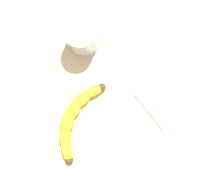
# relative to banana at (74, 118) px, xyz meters

# --- Properties ---
(wooden_tabletop) EXTENTS (1.20, 1.20, 0.03)m
(wooden_tabletop) POSITION_rel_banana_xyz_m (0.01, 0.04, -0.03)
(wooden_tabletop) COLOR #D3AF88
(wooden_tabletop) RESTS_ON ground
(banana) EXTENTS (0.23, 0.11, 0.04)m
(banana) POSITION_rel_banana_xyz_m (0.00, 0.00, 0.00)
(banana) COLOR yellow
(banana) RESTS_ON wooden_tabletop
(smoothie_glass) EXTENTS (0.09, 0.09, 0.11)m
(smoothie_glass) POSITION_rel_banana_xyz_m (0.19, 0.12, 0.04)
(smoothie_glass) COLOR silver
(smoothie_glass) RESTS_ON wooden_tabletop
(folded_napkin) EXTENTS (0.18, 0.17, 0.01)m
(folded_napkin) POSITION_rel_banana_xyz_m (0.21, -0.17, -0.02)
(folded_napkin) COLOR white
(folded_napkin) RESTS_ON wooden_tabletop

